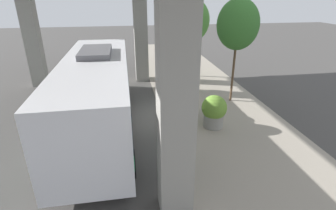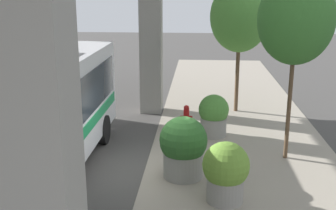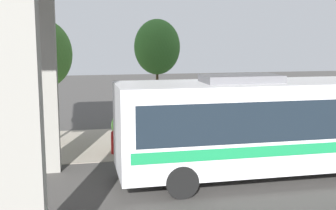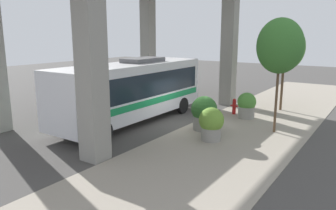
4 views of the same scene
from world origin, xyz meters
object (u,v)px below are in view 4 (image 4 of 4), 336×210
Objects in this scene: bus at (132,88)px; fire_hydrant at (234,106)px; street_tree_near at (285,47)px; street_tree_far at (280,46)px; planter_front at (204,113)px; planter_middle at (211,124)px; planter_back at (247,105)px.

fire_hydrant is (-4.05, -4.88, -1.42)m from bus.
street_tree_far reaches higher than street_tree_near.
bus reaches higher than planter_front.
street_tree_far reaches higher than planter_middle.
planter_front is 4.92m from street_tree_far.
street_tree_near is (-0.92, -8.19, 3.23)m from planter_middle.
street_tree_near is 0.98× the size of street_tree_far.
street_tree_far is (-3.21, 2.45, 3.81)m from fire_hydrant.
street_tree_far is at bearing 102.32° from street_tree_near.
bus is at bearing 50.30° from fire_hydrant.
planter_back is at bearing -105.04° from planter_front.
street_tree_far is (-3.16, -1.61, 3.41)m from planter_front.
street_tree_near reaches higher than planter_back.
street_tree_far is at bearing -161.47° from bus.
bus is at bearing 18.53° from street_tree_far.
planter_middle is at bearing 83.58° from street_tree_near.
street_tree_far reaches higher than planter_front.
planter_middle is at bearing 91.84° from planter_back.
bus reaches higher than fire_hydrant.
planter_middle is 5.03m from street_tree_far.
planter_front is 1.13× the size of planter_middle.
bus reaches higher than planter_back.
fire_hydrant is 0.63× the size of planter_middle.
bus is 1.81× the size of street_tree_far.
bus is 8.02m from street_tree_far.
bus is 6.62× the size of planter_back.
planter_middle is 8.85m from street_tree_near.
street_tree_near is 5.35m from street_tree_far.
street_tree_far is at bearing -124.76° from planter_middle.
planter_back is 4.58m from street_tree_far.
bus is 6.47× the size of planter_middle.
planter_front is at bearing -168.60° from bus.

